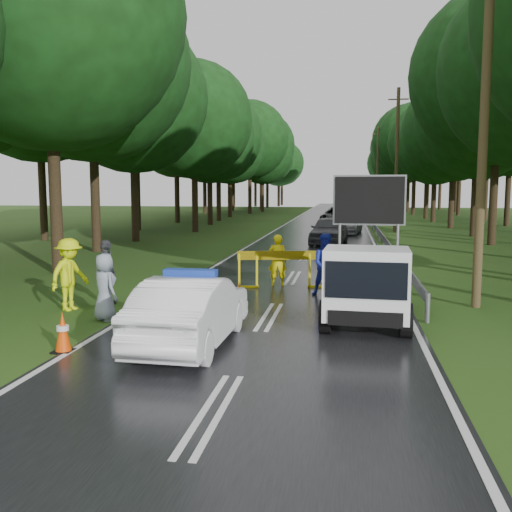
% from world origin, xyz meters
% --- Properties ---
extents(ground, '(160.00, 160.00, 0.00)m').
position_xyz_m(ground, '(0.00, 0.00, 0.00)').
color(ground, '#1F4012').
rests_on(ground, ground).
extents(road, '(7.00, 140.00, 0.02)m').
position_xyz_m(road, '(0.00, 30.00, 0.01)').
color(road, black).
rests_on(road, ground).
extents(guardrail, '(0.12, 60.06, 0.70)m').
position_xyz_m(guardrail, '(3.70, 29.67, 0.55)').
color(guardrail, gray).
rests_on(guardrail, ground).
extents(utility_pole_near, '(1.40, 0.24, 10.00)m').
position_xyz_m(utility_pole_near, '(5.20, 2.00, 5.06)').
color(utility_pole_near, '#4D3C24').
rests_on(utility_pole_near, ground).
extents(utility_pole_mid, '(1.40, 0.24, 10.00)m').
position_xyz_m(utility_pole_mid, '(5.20, 28.00, 5.06)').
color(utility_pole_mid, '#4D3C24').
rests_on(utility_pole_mid, ground).
extents(utility_pole_far, '(1.40, 0.24, 10.00)m').
position_xyz_m(utility_pole_far, '(5.20, 54.00, 5.06)').
color(utility_pole_far, '#4D3C24').
rests_on(utility_pole_far, ground).
extents(police_sedan, '(1.56, 4.24, 1.52)m').
position_xyz_m(police_sedan, '(-1.20, -2.74, 0.70)').
color(police_sedan, white).
rests_on(police_sedan, ground).
extents(work_truck, '(2.09, 4.34, 3.39)m').
position_xyz_m(work_truck, '(2.29, -0.22, 0.92)').
color(work_truck, gray).
rests_on(work_truck, ground).
extents(barrier, '(2.81, 0.61, 1.18)m').
position_xyz_m(barrier, '(-0.11, 4.00, 0.89)').
color(barrier, yellow).
rests_on(barrier, ground).
extents(officer, '(0.65, 0.46, 1.66)m').
position_xyz_m(officer, '(-0.33, 4.32, 0.83)').
color(officer, '#FCE90D').
rests_on(officer, ground).
extents(civilian, '(0.97, 0.81, 1.82)m').
position_xyz_m(civilian, '(1.26, 3.00, 0.91)').
color(civilian, '#172396').
rests_on(civilian, ground).
extents(bystander_left, '(1.03, 1.35, 1.85)m').
position_xyz_m(bystander_left, '(-5.16, 0.00, 0.92)').
color(bystander_left, '#E1F80D').
rests_on(bystander_left, ground).
extents(bystander_mid, '(1.03, 1.02, 1.74)m').
position_xyz_m(bystander_mid, '(-4.55, 0.88, 0.87)').
color(bystander_mid, '#404248').
rests_on(bystander_mid, ground).
extents(bystander_right, '(0.93, 0.88, 1.60)m').
position_xyz_m(bystander_right, '(-3.80, -0.93, 0.80)').
color(bystander_right, '#848F9F').
rests_on(bystander_right, ground).
extents(queue_car_first, '(2.24, 4.72, 1.56)m').
position_xyz_m(queue_car_first, '(0.86, 18.29, 0.78)').
color(queue_car_first, '#3D3E44').
rests_on(queue_car_first, ground).
extents(queue_car_second, '(2.44, 4.73, 1.31)m').
position_xyz_m(queue_car_second, '(1.81, 25.74, 0.66)').
color(queue_car_second, gray).
rests_on(queue_car_second, ground).
extents(queue_car_third, '(3.04, 6.04, 1.64)m').
position_xyz_m(queue_car_third, '(1.26, 31.74, 0.82)').
color(queue_car_third, black).
rests_on(queue_car_third, ground).
extents(queue_car_fourth, '(1.97, 4.35, 1.38)m').
position_xyz_m(queue_car_fourth, '(1.20, 38.57, 0.69)').
color(queue_car_fourth, '#3A3D41').
rests_on(queue_car_fourth, ground).
extents(cone_near_left, '(0.37, 0.37, 0.79)m').
position_xyz_m(cone_near_left, '(-3.50, -3.56, 0.38)').
color(cone_near_left, black).
rests_on(cone_near_left, ground).
extents(cone_center, '(0.30, 0.30, 0.64)m').
position_xyz_m(cone_center, '(-1.00, 1.34, 0.31)').
color(cone_center, black).
rests_on(cone_center, ground).
extents(cone_far, '(0.36, 0.36, 0.76)m').
position_xyz_m(cone_far, '(1.18, 5.00, 0.37)').
color(cone_far, black).
rests_on(cone_far, ground).
extents(cone_left_mid, '(0.36, 0.36, 0.76)m').
position_xyz_m(cone_left_mid, '(-2.10, 1.57, 0.37)').
color(cone_left_mid, black).
rests_on(cone_left_mid, ground).
extents(cone_right, '(0.33, 0.33, 0.69)m').
position_xyz_m(cone_right, '(2.40, 2.92, 0.34)').
color(cone_right, black).
rests_on(cone_right, ground).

